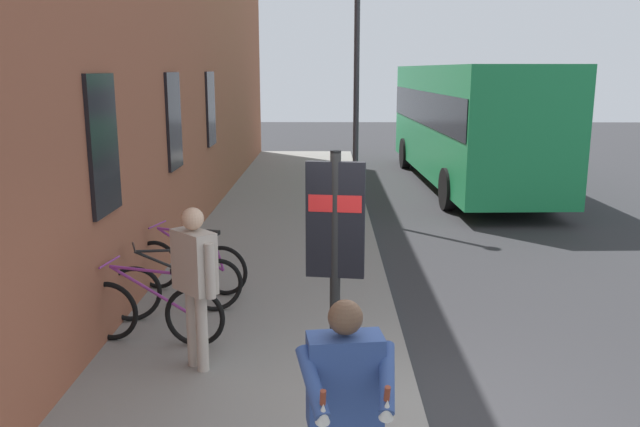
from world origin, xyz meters
TOP-DOWN VIEW (x-y plane):
  - ground at (6.00, -1.00)m, footprint 60.00×60.00m
  - sidewalk_pavement at (8.00, 1.75)m, footprint 24.00×3.50m
  - station_facade at (8.99, 3.80)m, footprint 22.00×0.65m
  - bicycle_under_window at (1.68, 2.94)m, footprint 0.48×1.76m
  - bicycle_nearest_sign at (2.54, 2.86)m, footprint 0.72×1.68m
  - bicycle_end_of_row at (3.48, 2.87)m, footprint 0.61×1.73m
  - transit_info_sign at (0.50, 0.84)m, footprint 0.15×0.56m
  - city_bus at (13.06, -3.00)m, footprint 10.58×2.90m
  - pedestrian_crossing_street at (1.05, 2.29)m, footprint 0.53×0.53m
  - tourist_with_hotdogs at (-1.53, 0.80)m, footprint 0.62×0.65m
  - street_lamp at (8.71, 0.30)m, footprint 0.28×0.28m

SIDE VIEW (x-z plane):
  - ground at x=6.00m, z-range 0.00..0.00m
  - sidewalk_pavement at x=8.00m, z-range 0.00..0.12m
  - bicycle_under_window at x=1.68m, z-range 0.02..1.00m
  - bicycle_nearest_sign at x=2.54m, z-range 0.02..1.00m
  - bicycle_end_of_row at x=3.48m, z-range 0.02..1.00m
  - tourist_with_hotdogs at x=-1.53m, z-range 0.32..2.02m
  - pedestrian_crossing_street at x=1.05m, z-range 0.31..2.07m
  - transit_info_sign at x=0.50m, z-range 0.52..2.92m
  - city_bus at x=13.06m, z-range 0.24..3.59m
  - street_lamp at x=8.71m, z-range 0.60..5.56m
  - station_facade at x=8.99m, z-range 0.00..8.42m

